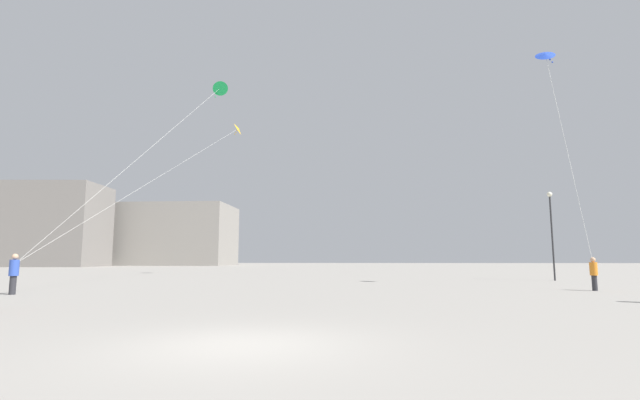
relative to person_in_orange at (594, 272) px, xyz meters
The scene contains 9 objects.
ground_plane 20.26m from the person_in_orange, 132.96° to the right, with size 300.00×300.00×0.00m, color gray.
person_in_orange is the anchor object (origin of this frame).
person_in_blue 26.63m from the person_in_orange, behind, with size 0.38×0.38×1.75m.
kite_cobalt_diamond 12.77m from the person_in_orange, 94.67° to the left, with size 1.29×3.66×12.54m.
kite_amber_diamond 32.53m from the person_in_orange, 139.35° to the left, with size 4.20×24.38×13.42m.
kite_emerald_diamond 26.97m from the person_in_orange, 156.48° to the left, with size 5.59×14.19×13.52m.
building_left_hall 92.71m from the person_in_orange, 138.08° to the left, with size 18.60×13.46×15.77m.
building_centre_hall 94.82m from the person_in_orange, 122.46° to the left, with size 23.81×17.20×13.63m.
lamppost_east 11.18m from the person_in_orange, 75.81° to the left, with size 0.36×0.36×6.30m.
Camera 1 is at (1.96, -8.38, 1.55)m, focal length 25.72 mm.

